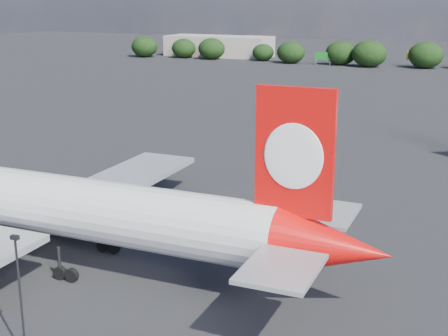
% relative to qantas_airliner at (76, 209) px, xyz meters
% --- Properties ---
extents(ground, '(500.00, 500.00, 0.00)m').
position_rel_qantas_airliner_xyz_m(ground, '(-5.56, 56.81, -5.26)').
color(ground, black).
rests_on(ground, ground).
extents(qantas_airliner, '(52.77, 50.06, 17.28)m').
position_rel_qantas_airliner_xyz_m(qantas_airliner, '(0.00, 0.00, 0.00)').
color(qantas_airliner, silver).
rests_on(qantas_airliner, ground).
extents(apron_lamp_post, '(0.55, 0.30, 8.97)m').
position_rel_qantas_airliner_xyz_m(apron_lamp_post, '(6.10, -14.26, -0.15)').
color(apron_lamp_post, black).
rests_on(apron_lamp_post, ground).
extents(terminal_building, '(42.00, 16.00, 8.00)m').
position_rel_qantas_airliner_xyz_m(terminal_building, '(-70.56, 188.81, -1.26)').
color(terminal_building, gray).
rests_on(terminal_building, ground).
extents(highway_sign, '(6.00, 0.30, 4.50)m').
position_rel_qantas_airliner_xyz_m(highway_sign, '(-23.56, 172.81, -2.14)').
color(highway_sign, '#166E1F').
rests_on(highway_sign, ground).
extents(billboard_yellow, '(5.00, 0.30, 5.50)m').
position_rel_qantas_airliner_xyz_m(billboard_yellow, '(6.44, 178.81, -1.39)').
color(billboard_yellow, yellow).
rests_on(billboard_yellow, ground).
extents(horizon_treeline, '(205.20, 16.41, 9.14)m').
position_rel_qantas_airliner_xyz_m(horizon_treeline, '(-3.46, 176.48, -1.26)').
color(horizon_treeline, black).
rests_on(horizon_treeline, ground).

